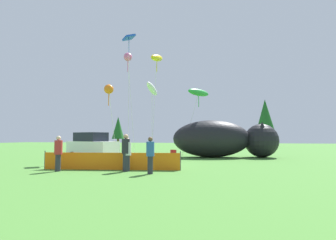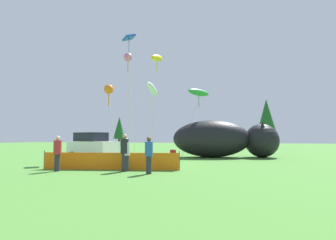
{
  "view_description": "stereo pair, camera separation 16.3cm",
  "coord_description": "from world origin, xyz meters",
  "px_view_note": "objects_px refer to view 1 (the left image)",
  "views": [
    {
      "loc": [
        5.61,
        -17.1,
        1.76
      ],
      "look_at": [
        1.05,
        4.05,
        3.16
      ],
      "focal_mm": 28.0,
      "sensor_mm": 36.0,
      "label": 1
    },
    {
      "loc": [
        5.77,
        -17.07,
        1.76
      ],
      "look_at": [
        1.05,
        4.05,
        3.16
      ],
      "focal_mm": 28.0,
      "sensor_mm": 36.0,
      "label": 2
    }
  ],
  "objects_px": {
    "inflatable_cat": "(223,140)",
    "spectator_in_yellow_shirt": "(58,152)",
    "spectator_in_white_shirt": "(150,154)",
    "spectator_in_green_shirt": "(127,153)",
    "parked_car": "(92,146)",
    "kite_white_ghost": "(152,89)",
    "kite_green_fish": "(199,93)",
    "kite_blue_box": "(129,40)",
    "kite_pink_octopus": "(128,58)",
    "folding_chair": "(172,155)",
    "kite_orange_flower": "(109,90)",
    "spectator_in_black_shirt": "(126,151)",
    "kite_yellow_hero": "(157,58)"
  },
  "relations": [
    {
      "from": "folding_chair",
      "to": "kite_orange_flower",
      "type": "bearing_deg",
      "value": -77.02
    },
    {
      "from": "parked_car",
      "to": "spectator_in_yellow_shirt",
      "type": "relative_size",
      "value": 2.49
    },
    {
      "from": "kite_green_fish",
      "to": "spectator_in_yellow_shirt",
      "type": "bearing_deg",
      "value": -118.74
    },
    {
      "from": "kite_orange_flower",
      "to": "spectator_in_black_shirt",
      "type": "bearing_deg",
      "value": -57.69
    },
    {
      "from": "spectator_in_white_shirt",
      "to": "kite_blue_box",
      "type": "relative_size",
      "value": 0.17
    },
    {
      "from": "folding_chair",
      "to": "inflatable_cat",
      "type": "bearing_deg",
      "value": 169.29
    },
    {
      "from": "parked_car",
      "to": "spectator_in_yellow_shirt",
      "type": "xyz_separation_m",
      "value": [
        1.86,
        -6.98,
        -0.04
      ]
    },
    {
      "from": "spectator_in_yellow_shirt",
      "to": "kite_white_ghost",
      "type": "bearing_deg",
      "value": 81.86
    },
    {
      "from": "kite_pink_octopus",
      "to": "kite_green_fish",
      "type": "relative_size",
      "value": 1.47
    },
    {
      "from": "spectator_in_black_shirt",
      "to": "kite_yellow_hero",
      "type": "bearing_deg",
      "value": 95.4
    },
    {
      "from": "kite_orange_flower",
      "to": "kite_green_fish",
      "type": "xyz_separation_m",
      "value": [
        6.51,
        4.6,
        0.28
      ]
    },
    {
      "from": "folding_chair",
      "to": "spectator_in_green_shirt",
      "type": "bearing_deg",
      "value": 7.07
    },
    {
      "from": "spectator_in_white_shirt",
      "to": "kite_orange_flower",
      "type": "height_order",
      "value": "kite_orange_flower"
    },
    {
      "from": "inflatable_cat",
      "to": "kite_orange_flower",
      "type": "xyz_separation_m",
      "value": [
        -8.59,
        -4.56,
        3.95
      ]
    },
    {
      "from": "spectator_in_black_shirt",
      "to": "kite_orange_flower",
      "type": "relative_size",
      "value": 0.33
    },
    {
      "from": "inflatable_cat",
      "to": "spectator_in_yellow_shirt",
      "type": "height_order",
      "value": "inflatable_cat"
    },
    {
      "from": "spectator_in_yellow_shirt",
      "to": "spectator_in_white_shirt",
      "type": "height_order",
      "value": "spectator_in_yellow_shirt"
    },
    {
      "from": "inflatable_cat",
      "to": "spectator_in_green_shirt",
      "type": "height_order",
      "value": "inflatable_cat"
    },
    {
      "from": "folding_chair",
      "to": "kite_pink_octopus",
      "type": "bearing_deg",
      "value": -102.31
    },
    {
      "from": "spectator_in_white_shirt",
      "to": "spectator_in_green_shirt",
      "type": "bearing_deg",
      "value": 154.81
    },
    {
      "from": "spectator_in_yellow_shirt",
      "to": "kite_white_ghost",
      "type": "relative_size",
      "value": 0.26
    },
    {
      "from": "kite_blue_box",
      "to": "kite_green_fish",
      "type": "relative_size",
      "value": 1.71
    },
    {
      "from": "kite_blue_box",
      "to": "kite_white_ghost",
      "type": "bearing_deg",
      "value": 72.46
    },
    {
      "from": "kite_pink_octopus",
      "to": "kite_white_ghost",
      "type": "bearing_deg",
      "value": 65.02
    },
    {
      "from": "spectator_in_white_shirt",
      "to": "kite_green_fish",
      "type": "xyz_separation_m",
      "value": [
        1.27,
        11.16,
        4.76
      ]
    },
    {
      "from": "inflatable_cat",
      "to": "kite_yellow_hero",
      "type": "xyz_separation_m",
      "value": [
        -5.75,
        -0.75,
        7.38
      ]
    },
    {
      "from": "folding_chair",
      "to": "spectator_in_white_shirt",
      "type": "distance_m",
      "value": 5.78
    },
    {
      "from": "spectator_in_yellow_shirt",
      "to": "spectator_in_green_shirt",
      "type": "xyz_separation_m",
      "value": [
        3.49,
        0.74,
        -0.06
      ]
    },
    {
      "from": "kite_pink_octopus",
      "to": "kite_green_fish",
      "type": "xyz_separation_m",
      "value": [
        5.83,
        2.36,
        -2.86
      ]
    },
    {
      "from": "spectator_in_white_shirt",
      "to": "kite_white_ghost",
      "type": "relative_size",
      "value": 0.25
    },
    {
      "from": "kite_white_ghost",
      "to": "folding_chair",
      "type": "bearing_deg",
      "value": -62.22
    },
    {
      "from": "kite_pink_octopus",
      "to": "kite_white_ghost",
      "type": "height_order",
      "value": "kite_pink_octopus"
    },
    {
      "from": "spectator_in_green_shirt",
      "to": "kite_green_fish",
      "type": "distance_m",
      "value": 11.84
    },
    {
      "from": "inflatable_cat",
      "to": "kite_green_fish",
      "type": "height_order",
      "value": "kite_green_fish"
    },
    {
      "from": "spectator_in_black_shirt",
      "to": "spectator_in_white_shirt",
      "type": "distance_m",
      "value": 1.61
    },
    {
      "from": "parked_car",
      "to": "inflatable_cat",
      "type": "distance_m",
      "value": 10.96
    },
    {
      "from": "inflatable_cat",
      "to": "kite_white_ghost",
      "type": "bearing_deg",
      "value": 164.7
    },
    {
      "from": "folding_chair",
      "to": "kite_white_ghost",
      "type": "xyz_separation_m",
      "value": [
        -3.14,
        5.96,
        5.82
      ]
    },
    {
      "from": "spectator_in_yellow_shirt",
      "to": "spectator_in_white_shirt",
      "type": "xyz_separation_m",
      "value": [
        4.9,
        0.07,
        -0.03
      ]
    },
    {
      "from": "spectator_in_black_shirt",
      "to": "kite_yellow_hero",
      "type": "relative_size",
      "value": 0.2
    },
    {
      "from": "spectator_in_black_shirt",
      "to": "spectator_in_white_shirt",
      "type": "relative_size",
      "value": 1.08
    },
    {
      "from": "kite_orange_flower",
      "to": "kite_white_ghost",
      "type": "distance_m",
      "value": 5.61
    },
    {
      "from": "spectator_in_green_shirt",
      "to": "kite_pink_octopus",
      "type": "height_order",
      "value": "kite_pink_octopus"
    },
    {
      "from": "kite_pink_octopus",
      "to": "spectator_in_white_shirt",
      "type": "bearing_deg",
      "value": -62.56
    },
    {
      "from": "inflatable_cat",
      "to": "spectator_in_white_shirt",
      "type": "relative_size",
      "value": 5.23
    },
    {
      "from": "spectator_in_yellow_shirt",
      "to": "kite_pink_octopus",
      "type": "xyz_separation_m",
      "value": [
        0.33,
        8.87,
        7.59
      ]
    },
    {
      "from": "spectator_in_green_shirt",
      "to": "spectator_in_yellow_shirt",
      "type": "bearing_deg",
      "value": -168.07
    },
    {
      "from": "folding_chair",
      "to": "parked_car",
      "type": "bearing_deg",
      "value": -78.01
    },
    {
      "from": "spectator_in_black_shirt",
      "to": "kite_pink_octopus",
      "type": "height_order",
      "value": "kite_pink_octopus"
    },
    {
      "from": "spectator_in_green_shirt",
      "to": "kite_green_fish",
      "type": "height_order",
      "value": "kite_green_fish"
    }
  ]
}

